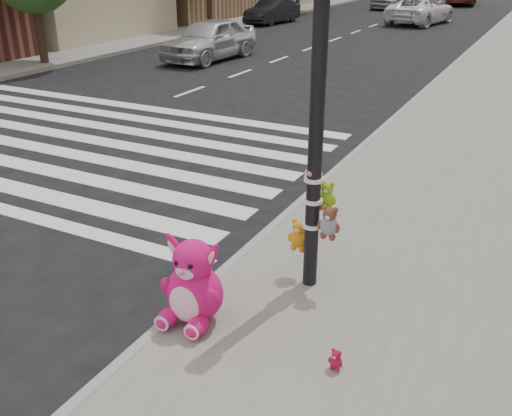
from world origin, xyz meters
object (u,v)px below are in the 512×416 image
Objects in this scene: red_teddy at (336,360)px; car_white_near at (421,11)px; car_dark_far at (272,11)px; pink_bunny at (193,287)px; signal_pole at (316,148)px; car_silver_far at (210,39)px.

red_teddy is 0.04× the size of car_white_near.
car_white_near is at bearing 32.13° from car_dark_far.
pink_bunny is 4.37× the size of red_teddy.
signal_pole reaches higher than red_teddy.
signal_pole is 4.13× the size of pink_bunny.
pink_bunny is at bearing 107.65° from car_white_near.
car_dark_far is at bearing 111.50° from pink_bunny.
car_silver_far is (-9.35, 12.96, -1.04)m from signal_pole.
car_dark_far is at bearing 35.31° from car_white_near.
car_silver_far reaches higher than car_dark_far.
signal_pole is 0.78× the size of car_white_near.
pink_bunny is 29.63m from car_white_near.
red_teddy is 29.00m from car_dark_far.
red_teddy is 17.52m from car_silver_far.
car_dark_far is (-12.41, 24.51, -1.14)m from signal_pole.
car_silver_far is 15.71m from car_white_near.
car_dark_far is (-3.06, 11.55, -0.10)m from car_silver_far.
car_dark_far reaches higher than red_teddy.
car_white_near reaches higher than pink_bunny.
car_silver_far is at bearing -69.00° from car_dark_far.
car_white_near is at bearing 95.54° from pink_bunny.
car_white_near reaches higher than red_teddy.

